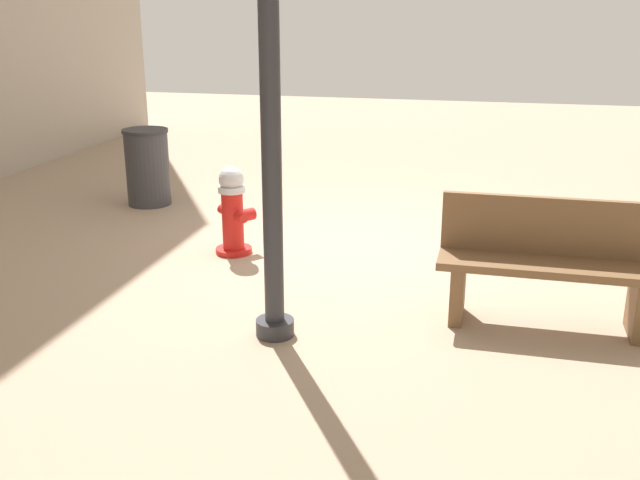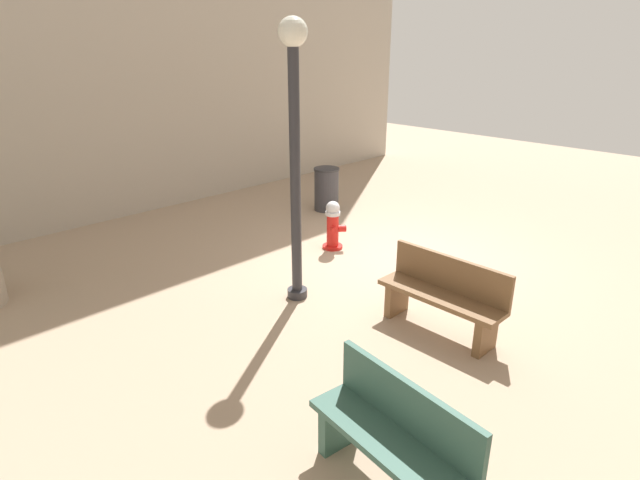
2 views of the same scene
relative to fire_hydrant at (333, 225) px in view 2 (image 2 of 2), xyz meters
name	(u,v)px [view 2 (image 2 of 2)]	position (x,y,z in m)	size (l,w,h in m)	color
ground_plane	(404,258)	(-1.16, -0.50, -0.43)	(23.40, 23.40, 0.00)	tan
fire_hydrant	(333,225)	(0.00, 0.00, 0.00)	(0.39, 0.39, 0.85)	red
bench_near	(443,294)	(-2.84, 1.01, 0.07)	(1.61, 0.45, 0.95)	brown
bench_far	(394,437)	(-3.91, 3.39, 0.06)	(1.52, 0.62, 0.95)	#33594C
street_lamp	(295,134)	(-0.92, 1.69, 1.87)	(0.36, 0.36, 3.67)	#2D2D33
trash_bin	(326,189)	(1.61, -1.48, 0.03)	(0.54, 0.54, 0.91)	#38383D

